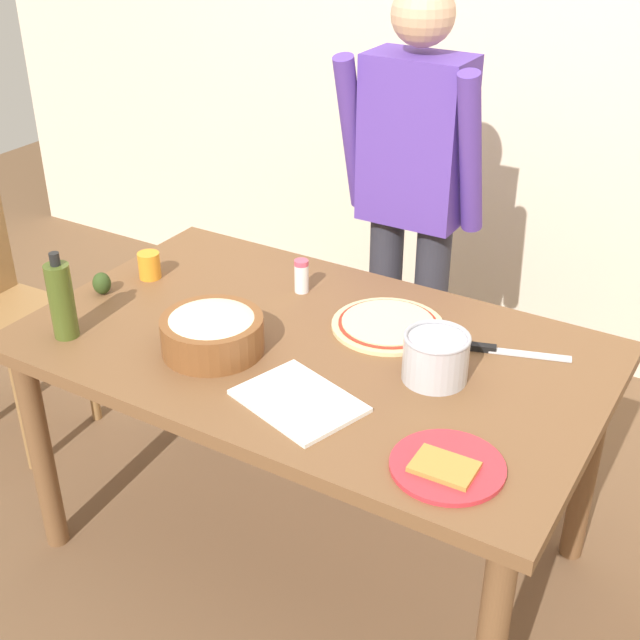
{
  "coord_description": "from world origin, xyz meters",
  "views": [
    {
      "loc": [
        1.06,
        -1.72,
        1.97
      ],
      "look_at": [
        0.0,
        0.05,
        0.81
      ],
      "focal_mm": 47.71,
      "sensor_mm": 36.0,
      "label": 1
    }
  ],
  "objects_px": {
    "dining_table": "(311,371)",
    "chef_knife": "(503,351)",
    "olive_oil_bottle": "(61,300)",
    "cup_orange": "(149,265)",
    "avocado": "(102,283)",
    "popcorn_bowl": "(212,331)",
    "plate_with_slice": "(447,466)",
    "salt_shaker": "(301,276)",
    "pizza_raw_on_board": "(388,325)",
    "steel_pot": "(436,357)",
    "cutting_board_white": "(299,401)",
    "person_cook": "(413,194)"
  },
  "relations": [
    {
      "from": "dining_table",
      "to": "chef_knife",
      "type": "distance_m",
      "value": 0.54
    },
    {
      "from": "olive_oil_bottle",
      "to": "cup_orange",
      "type": "relative_size",
      "value": 3.01
    },
    {
      "from": "olive_oil_bottle",
      "to": "avocado",
      "type": "bearing_deg",
      "value": 111.29
    },
    {
      "from": "popcorn_bowl",
      "to": "chef_knife",
      "type": "height_order",
      "value": "popcorn_bowl"
    },
    {
      "from": "plate_with_slice",
      "to": "salt_shaker",
      "type": "bearing_deg",
      "value": 142.48
    },
    {
      "from": "pizza_raw_on_board",
      "to": "steel_pot",
      "type": "distance_m",
      "value": 0.29
    },
    {
      "from": "avocado",
      "to": "cutting_board_white",
      "type": "bearing_deg",
      "value": -12.64
    },
    {
      "from": "popcorn_bowl",
      "to": "chef_knife",
      "type": "relative_size",
      "value": 0.99
    },
    {
      "from": "person_cook",
      "to": "salt_shaker",
      "type": "height_order",
      "value": "person_cook"
    },
    {
      "from": "plate_with_slice",
      "to": "salt_shaker",
      "type": "relative_size",
      "value": 2.45
    },
    {
      "from": "pizza_raw_on_board",
      "to": "salt_shaker",
      "type": "bearing_deg",
      "value": 169.12
    },
    {
      "from": "plate_with_slice",
      "to": "avocado",
      "type": "height_order",
      "value": "avocado"
    },
    {
      "from": "dining_table",
      "to": "plate_with_slice",
      "type": "bearing_deg",
      "value": -29.6
    },
    {
      "from": "salt_shaker",
      "to": "avocado",
      "type": "distance_m",
      "value": 0.61
    },
    {
      "from": "dining_table",
      "to": "cutting_board_white",
      "type": "height_order",
      "value": "cutting_board_white"
    },
    {
      "from": "plate_with_slice",
      "to": "cutting_board_white",
      "type": "distance_m",
      "value": 0.42
    },
    {
      "from": "salt_shaker",
      "to": "chef_knife",
      "type": "bearing_deg",
      "value": -2.29
    },
    {
      "from": "salt_shaker",
      "to": "cutting_board_white",
      "type": "distance_m",
      "value": 0.6
    },
    {
      "from": "pizza_raw_on_board",
      "to": "salt_shaker",
      "type": "height_order",
      "value": "salt_shaker"
    },
    {
      "from": "steel_pot",
      "to": "avocado",
      "type": "relative_size",
      "value": 2.48
    },
    {
      "from": "plate_with_slice",
      "to": "chef_knife",
      "type": "distance_m",
      "value": 0.54
    },
    {
      "from": "plate_with_slice",
      "to": "steel_pot",
      "type": "relative_size",
      "value": 1.5
    },
    {
      "from": "dining_table",
      "to": "olive_oil_bottle",
      "type": "xyz_separation_m",
      "value": [
        -0.61,
        -0.32,
        0.2
      ]
    },
    {
      "from": "chef_knife",
      "to": "cutting_board_white",
      "type": "bearing_deg",
      "value": -125.73
    },
    {
      "from": "dining_table",
      "to": "cup_orange",
      "type": "distance_m",
      "value": 0.67
    },
    {
      "from": "cup_orange",
      "to": "cutting_board_white",
      "type": "bearing_deg",
      "value": -24.0
    },
    {
      "from": "cutting_board_white",
      "to": "olive_oil_bottle",
      "type": "bearing_deg",
      "value": -175.64
    },
    {
      "from": "olive_oil_bottle",
      "to": "person_cook",
      "type": "bearing_deg",
      "value": 62.8
    },
    {
      "from": "olive_oil_bottle",
      "to": "popcorn_bowl",
      "type": "bearing_deg",
      "value": 20.29
    },
    {
      "from": "olive_oil_bottle",
      "to": "cup_orange",
      "type": "height_order",
      "value": "olive_oil_bottle"
    },
    {
      "from": "cup_orange",
      "to": "dining_table",
      "type": "bearing_deg",
      "value": -7.49
    },
    {
      "from": "pizza_raw_on_board",
      "to": "plate_with_slice",
      "type": "relative_size",
      "value": 1.25
    },
    {
      "from": "pizza_raw_on_board",
      "to": "steel_pot",
      "type": "xyz_separation_m",
      "value": [
        0.22,
        -0.18,
        0.06
      ]
    },
    {
      "from": "dining_table",
      "to": "plate_with_slice",
      "type": "distance_m",
      "value": 0.63
    },
    {
      "from": "plate_with_slice",
      "to": "cup_orange",
      "type": "relative_size",
      "value": 3.06
    },
    {
      "from": "cup_orange",
      "to": "avocado",
      "type": "distance_m",
      "value": 0.17
    },
    {
      "from": "avocado",
      "to": "pizza_raw_on_board",
      "type": "bearing_deg",
      "value": 17.24
    },
    {
      "from": "steel_pot",
      "to": "cup_orange",
      "type": "height_order",
      "value": "steel_pot"
    },
    {
      "from": "cutting_board_white",
      "to": "avocado",
      "type": "bearing_deg",
      "value": 167.36
    },
    {
      "from": "plate_with_slice",
      "to": "dining_table",
      "type": "bearing_deg",
      "value": 150.4
    },
    {
      "from": "dining_table",
      "to": "steel_pot",
      "type": "bearing_deg",
      "value": 2.18
    },
    {
      "from": "cup_orange",
      "to": "plate_with_slice",
      "type": "bearing_deg",
      "value": -18.24
    },
    {
      "from": "person_cook",
      "to": "chef_knife",
      "type": "bearing_deg",
      "value": -44.72
    },
    {
      "from": "avocado",
      "to": "dining_table",
      "type": "bearing_deg",
      "value": 6.03
    },
    {
      "from": "plate_with_slice",
      "to": "steel_pot",
      "type": "xyz_separation_m",
      "value": [
        -0.18,
        0.32,
        0.06
      ]
    },
    {
      "from": "dining_table",
      "to": "cutting_board_white",
      "type": "xyz_separation_m",
      "value": [
        0.13,
        -0.26,
        0.1
      ]
    },
    {
      "from": "plate_with_slice",
      "to": "cutting_board_white",
      "type": "xyz_separation_m",
      "value": [
        -0.42,
        0.05,
        -0.0
      ]
    },
    {
      "from": "pizza_raw_on_board",
      "to": "olive_oil_bottle",
      "type": "relative_size",
      "value": 1.27
    },
    {
      "from": "plate_with_slice",
      "to": "olive_oil_bottle",
      "type": "bearing_deg",
      "value": -179.57
    },
    {
      "from": "cup_orange",
      "to": "olive_oil_bottle",
      "type": "bearing_deg",
      "value": -83.95
    }
  ]
}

